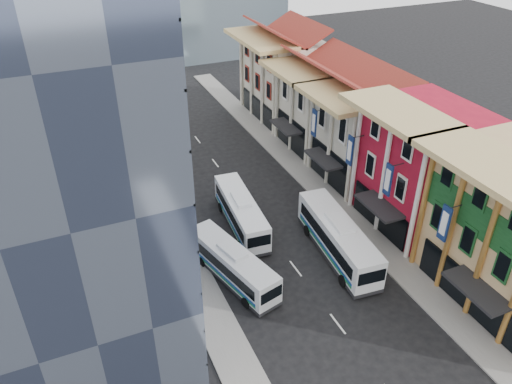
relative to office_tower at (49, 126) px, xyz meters
name	(u,v)px	position (x,y,z in m)	size (l,w,h in m)	color
sidewalk_right	(337,206)	(25.50, 3.00, -14.93)	(3.00, 90.00, 0.15)	slate
sidewalk_left	(179,246)	(8.50, 3.00, -14.93)	(3.00, 90.00, 0.15)	slate
shophouse_red	(421,167)	(31.00, -2.00, -9.00)	(8.00, 10.00, 12.00)	#A21226
shophouse_cream_near	(363,137)	(31.00, 7.50, -10.00)	(8.00, 9.00, 10.00)	beige
shophouse_cream_mid	(322,108)	(31.00, 16.50, -10.00)	(8.00, 9.00, 10.00)	beige
shophouse_cream_far	(284,78)	(31.00, 27.00, -9.50)	(8.00, 12.00, 11.00)	beige
office_tower	(49,126)	(0.00, 0.00, 0.00)	(12.00, 26.00, 30.00)	#3B455D
office_block_far	(59,112)	(1.00, 23.00, -8.00)	(10.00, 18.00, 14.00)	gray
bus_left_near	(233,264)	(11.50, -3.04, -13.37)	(2.39, 10.18, 3.27)	silver
bus_left_far	(241,212)	(15.00, 3.72, -13.29)	(2.50, 10.67, 3.42)	white
bus_right	(338,238)	(21.26, -3.75, -13.10)	(2.78, 11.88, 3.81)	silver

